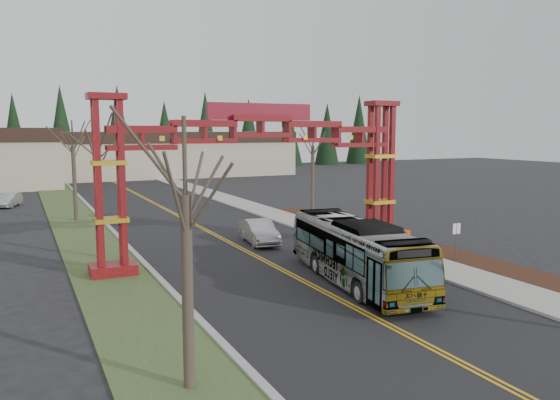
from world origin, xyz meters
TOP-DOWN VIEW (x-y plane):
  - road at (0.00, 25.00)m, footprint 12.00×110.00m
  - lane_line_left at (-0.12, 25.00)m, footprint 0.12×100.00m
  - lane_line_right at (0.12, 25.00)m, footprint 0.12×100.00m
  - curb_right at (6.15, 25.00)m, footprint 0.30×110.00m
  - sidewalk_right at (7.60, 25.00)m, footprint 2.60×110.00m
  - landscape_strip at (10.20, 10.00)m, footprint 2.60×50.00m
  - grass_median at (-8.00, 25.00)m, footprint 4.00×110.00m
  - curb_left at (-6.15, 25.00)m, footprint 0.30×110.00m
  - gateway_arch at (0.00, 18.00)m, footprint 18.20×1.60m
  - retail_building_east at (10.00, 79.95)m, footprint 38.00×20.30m
  - conifer_treeline at (0.25, 92.00)m, footprint 116.10×5.60m
  - transit_bus at (2.06, 11.67)m, footprint 4.09×11.05m
  - silver_sedan at (1.65, 22.00)m, footprint 2.17×4.71m
  - parked_car_far_a at (-12.92, 47.74)m, footprint 2.48×4.13m
  - bare_tree_median_near at (-8.00, 4.72)m, footprint 3.16×3.16m
  - bare_tree_median_mid at (-8.00, 22.12)m, footprint 2.93×2.93m
  - bare_tree_median_far at (-8.00, 36.37)m, footprint 3.16×3.16m
  - bare_tree_right_far at (10.00, 30.09)m, footprint 2.89×2.89m
  - street_sign at (9.39, 12.87)m, footprint 0.48×0.07m
  - barrel_south at (9.49, 17.24)m, footprint 0.54×0.54m
  - barrel_mid at (9.39, 21.00)m, footprint 0.60×0.60m
  - barrel_north at (8.98, 22.55)m, footprint 0.52×0.52m

SIDE VIEW (x-z plane):
  - road at x=0.00m, z-range 0.00..0.02m
  - lane_line_left at x=-0.12m, z-range 0.02..0.03m
  - lane_line_right at x=0.12m, z-range 0.02..0.03m
  - grass_median at x=-8.00m, z-range 0.00..0.08m
  - landscape_strip at x=10.20m, z-range 0.00..0.12m
  - curb_right at x=6.15m, z-range 0.00..0.15m
  - curb_left at x=-6.15m, z-range 0.00..0.15m
  - sidewalk_right at x=7.60m, z-range 0.01..0.15m
  - barrel_north at x=8.98m, z-range 0.00..0.95m
  - barrel_south at x=9.49m, z-range 0.00..0.99m
  - barrel_mid at x=9.39m, z-range 0.00..1.12m
  - parked_car_far_a at x=-12.92m, z-range 0.00..1.29m
  - silver_sedan at x=1.65m, z-range 0.00..1.50m
  - transit_bus at x=2.06m, z-range 0.00..3.01m
  - street_sign at x=9.39m, z-range 0.47..2.59m
  - retail_building_east at x=10.00m, z-range 0.01..7.01m
  - bare_tree_median_near at x=-8.00m, z-range 1.63..9.14m
  - bare_tree_median_mid at x=-8.00m, z-range 1.87..9.57m
  - bare_tree_right_far at x=10.00m, z-range 1.93..9.68m
  - bare_tree_median_far at x=-8.00m, z-range 1.85..9.79m
  - gateway_arch at x=0.00m, z-range 1.53..10.43m
  - conifer_treeline at x=0.25m, z-range -0.01..12.99m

